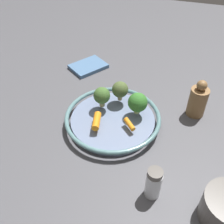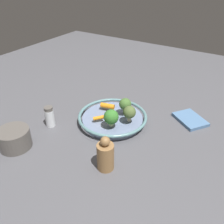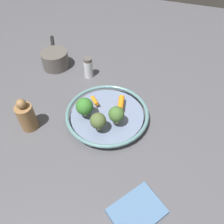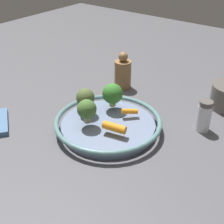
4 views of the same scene
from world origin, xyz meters
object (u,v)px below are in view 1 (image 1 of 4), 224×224
Objects in this scene: baby_carrot_back at (129,124)px; baby_carrot_near_rim at (97,121)px; serving_bowl at (113,119)px; pepper_mill at (198,100)px; dish_towel at (88,66)px; broccoli_floret_edge at (121,90)px; broccoli_floret_small at (138,103)px; salt_shaker at (153,183)px; broccoli_floret_mid at (102,96)px.

baby_carrot_near_rim is at bearing -79.08° from baby_carrot_back.
pepper_mill reaches higher than serving_bowl.
serving_bowl is at bearing 33.68° from dish_towel.
serving_bowl is at bearing -2.52° from broccoli_floret_edge.
baby_carrot_near_rim reaches higher than baby_carrot_back.
baby_carrot_back is (-0.02, 0.09, -0.00)m from baby_carrot_near_rim.
dish_towel is at bearing -136.43° from broccoli_floret_edge.
broccoli_floret_edge reaches higher than dish_towel.
broccoli_floret_small is 1.04× the size of broccoli_floret_edge.
broccoli_floret_edge is at bearing -125.00° from broccoli_floret_small.
broccoli_floret_small is 0.76× the size of salt_shaker.
dish_towel is at bearing -144.34° from salt_shaker.
baby_carrot_back is 0.67× the size of broccoli_floret_mid.
pepper_mill is 0.44m from dish_towel.
dish_towel is (-0.27, -0.18, -0.01)m from serving_bowl.
pepper_mill is (-0.04, 0.23, -0.02)m from broccoli_floret_edge.
pepper_mill is at bearing 117.06° from broccoli_floret_small.
broccoli_floret_mid is (0.00, -0.11, 0.00)m from broccoli_floret_small.
serving_bowl is 2.19× the size of dish_towel.
broccoli_floret_edge is 0.51× the size of pepper_mill.
broccoli_floret_small is at bearing 118.16° from serving_bowl.
salt_shaker is (0.20, 0.16, 0.02)m from serving_bowl.
pepper_mill reaches higher than salt_shaker.
serving_bowl is 2.28× the size of pepper_mill.
pepper_mill is (-0.09, 0.17, -0.02)m from broccoli_floret_small.
broccoli_floret_mid is 1.00× the size of broccoli_floret_edge.
broccoli_floret_mid is 0.49× the size of dish_towel.
pepper_mill is (-0.09, 0.28, -0.02)m from broccoli_floret_mid.
baby_carrot_near_rim is at bearing 7.37° from broccoli_floret_mid.
salt_shaker reaches higher than baby_carrot_near_rim.
broccoli_floret_edge is (-0.08, 0.00, 0.06)m from serving_bowl.
broccoli_floret_edge is 0.24m from pepper_mill.
baby_carrot_near_rim is at bearing -50.51° from broccoli_floret_small.
serving_bowl is 4.81× the size of baby_carrot_near_rim.
broccoli_floret_small is 0.19m from pepper_mill.
broccoli_floret_edge is at bearing -153.02° from baby_carrot_back.
broccoli_floret_small is 0.35m from dish_towel.
baby_carrot_near_rim reaches higher than dish_towel.
broccoli_floret_small is 0.53× the size of pepper_mill.
salt_shaker is at bearing 21.46° from broccoli_floret_small.
pepper_mill is at bearing 122.06° from baby_carrot_near_rim.
pepper_mill is (-0.15, 0.18, 0.01)m from baby_carrot_back.
broccoli_floret_small is 0.25m from salt_shaker.
dish_towel is (-0.24, -0.25, -0.07)m from broccoli_floret_small.
broccoli_floret_edge reaches higher than baby_carrot_near_rim.
broccoli_floret_edge is at bearing -151.02° from salt_shaker.
baby_carrot_near_rim is 0.92× the size of broccoli_floret_mid.
baby_carrot_back is at bearing 63.42° from serving_bowl.
baby_carrot_near_rim is 0.89× the size of broccoli_floret_small.
broccoli_floret_mid is at bearing -172.63° from baby_carrot_near_rim.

